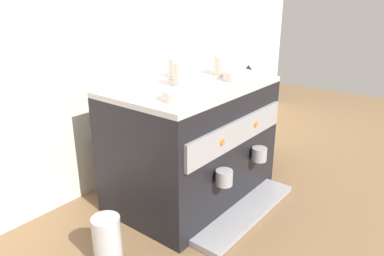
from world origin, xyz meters
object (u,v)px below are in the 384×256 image
ceramic_cup_0 (225,65)px  ceramic_bowl_0 (179,96)px  coffee_grinder (246,111)px  espresso_machine (193,142)px  ceramic_cup_2 (179,68)px  ceramic_cup_1 (185,74)px  milk_pitcher (107,240)px  ceramic_bowl_1 (238,76)px

ceramic_cup_0 → ceramic_bowl_0: 0.41m
ceramic_cup_0 → coffee_grinder: (0.27, 0.05, -0.26)m
espresso_machine → ceramic_cup_2: 0.29m
espresso_machine → ceramic_cup_1: ceramic_cup_1 is taller
ceramic_cup_0 → ceramic_cup_2: (-0.14, 0.11, -0.00)m
ceramic_cup_2 → ceramic_cup_0: bearing=-37.9°
ceramic_cup_0 → ceramic_bowl_0: (-0.39, -0.10, -0.02)m
coffee_grinder → milk_pitcher: coffee_grinder is taller
ceramic_cup_1 → ceramic_bowl_1: (0.18, -0.10, -0.02)m
ceramic_cup_1 → milk_pitcher: ceramic_cup_1 is taller
espresso_machine → coffee_grinder: (0.47, 0.04, -0.00)m
espresso_machine → milk_pitcher: size_ratio=4.06×
espresso_machine → ceramic_cup_1: size_ratio=5.25×
ceramic_cup_2 → coffee_grinder: ceramic_cup_2 is taller
ceramic_bowl_0 → ceramic_bowl_1: ceramic_bowl_1 is taller
ceramic_bowl_0 → coffee_grinder: ceramic_bowl_0 is taller
espresso_machine → coffee_grinder: bearing=5.3°
ceramic_cup_0 → ceramic_bowl_0: ceramic_cup_0 is taller
ceramic_bowl_0 → ceramic_cup_2: bearing=40.0°
ceramic_cup_2 → ceramic_bowl_1: ceramic_cup_2 is taller
ceramic_cup_2 → coffee_grinder: (0.41, -0.07, -0.26)m
ceramic_bowl_0 → coffee_grinder: 0.72m
ceramic_cup_1 → ceramic_cup_2: ceramic_cup_1 is taller
ceramic_cup_1 → ceramic_cup_2: size_ratio=1.04×
ceramic_cup_1 → ceramic_cup_2: (0.09, 0.10, -0.00)m
ceramic_bowl_0 → ceramic_cup_0: bearing=14.0°
ceramic_cup_2 → ceramic_bowl_1: bearing=-66.9°
ceramic_bowl_0 → coffee_grinder: size_ratio=0.24×
ceramic_bowl_0 → ceramic_bowl_1: bearing=0.3°
ceramic_bowl_0 → ceramic_bowl_1: (0.34, 0.00, 0.00)m
coffee_grinder → milk_pitcher: bearing=-174.5°
ceramic_bowl_1 → milk_pitcher: (-0.61, 0.05, -0.39)m
espresso_machine → ceramic_cup_0: (0.20, -0.00, 0.26)m
ceramic_bowl_0 → coffee_grinder: bearing=12.2°
ceramic_cup_1 → milk_pitcher: size_ratio=0.77×
ceramic_bowl_0 → ceramic_bowl_1: 0.34m
espresso_machine → ceramic_cup_1: (-0.04, 0.01, 0.27)m
ceramic_cup_0 → ceramic_bowl_1: size_ratio=1.11×
milk_pitcher → espresso_machine: bearing=5.7°
ceramic_bowl_1 → milk_pitcher: 0.72m
espresso_machine → ceramic_bowl_1: ceramic_bowl_1 is taller
ceramic_cup_0 → coffee_grinder: bearing=9.5°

